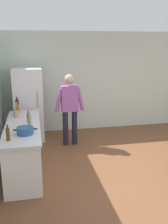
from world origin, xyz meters
TOP-DOWN VIEW (x-y plane):
  - ground_plane at (0.00, 0.00)m, footprint 14.00×14.00m
  - wall_back at (0.00, 3.00)m, footprint 6.40×0.12m
  - kitchen_counter at (-2.00, 0.80)m, footprint 0.64×2.20m
  - refrigerator at (-1.90, 2.40)m, footprint 0.70×0.67m
  - person at (-0.95, 1.85)m, footprint 0.70×0.22m
  - cooking_pot at (-1.94, 0.27)m, footprint 0.40×0.28m
  - utensil_jar at (-2.14, 1.35)m, footprint 0.11×0.11m
  - bottle_wine_dark at (-2.13, 1.77)m, footprint 0.08×0.08m
  - bottle_oil_amber at (-2.12, 1.56)m, footprint 0.06×0.06m
  - bottle_beer_brown at (-2.19, 0.02)m, footprint 0.06×0.06m
  - bottle_vinegar_tall at (-1.86, 0.51)m, footprint 0.06×0.06m
  - bottle_sauce_red at (-1.89, 0.91)m, footprint 0.06×0.06m

SIDE VIEW (x-z plane):
  - ground_plane at x=0.00m, z-range 0.00..0.00m
  - kitchen_counter at x=-2.00m, z-range 0.00..0.90m
  - refrigerator at x=-1.90m, z-range 0.00..1.80m
  - cooking_pot at x=-1.94m, z-range 0.90..1.02m
  - person at x=-0.95m, z-range 0.13..1.83m
  - utensil_jar at x=-2.14m, z-range 0.82..1.14m
  - bottle_sauce_red at x=-1.89m, z-range 0.88..1.12m
  - bottle_beer_brown at x=-2.19m, z-range 0.88..1.14m
  - bottle_oil_amber at x=-2.12m, z-range 0.88..1.16m
  - bottle_vinegar_tall at x=-1.86m, z-range 0.88..1.20m
  - bottle_wine_dark at x=-2.13m, z-range 0.88..1.22m
  - wall_back at x=0.00m, z-range 0.00..2.70m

